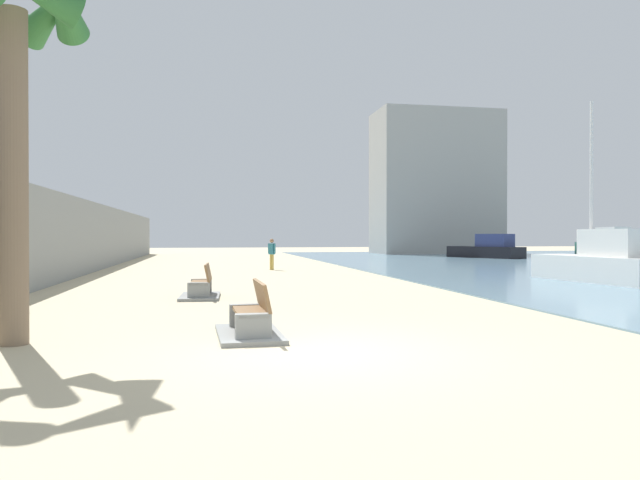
{
  "coord_description": "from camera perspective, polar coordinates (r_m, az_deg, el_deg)",
  "views": [
    {
      "loc": [
        -1.71,
        -8.89,
        1.8
      ],
      "look_at": [
        2.8,
        14.49,
        1.61
      ],
      "focal_mm": 33.12,
      "sensor_mm": 36.0,
      "label": 1
    }
  ],
  "objects": [
    {
      "name": "ground_plane",
      "position": [
        27.0,
        -7.27,
        -3.37
      ],
      "size": [
        120.0,
        120.0,
        0.0
      ],
      "primitive_type": "plane",
      "color": "#C6B793"
    },
    {
      "name": "seawall",
      "position": [
        27.5,
        -23.06,
        0.24
      ],
      "size": [
        0.8,
        64.0,
        3.43
      ],
      "primitive_type": "cube",
      "color": "gray",
      "rests_on": "ground"
    },
    {
      "name": "palm_tree",
      "position": [
        11.38,
        -27.66,
        16.09
      ],
      "size": [
        2.73,
        2.8,
        6.42
      ],
      "color": "#7A6651",
      "rests_on": "ground"
    },
    {
      "name": "bench_near",
      "position": [
        10.7,
        -6.72,
        -7.98
      ],
      "size": [
        1.16,
        2.13,
        0.98
      ],
      "color": "gray",
      "rests_on": "ground"
    },
    {
      "name": "bench_far",
      "position": [
        17.42,
        -11.42,
        -4.72
      ],
      "size": [
        1.2,
        2.15,
        0.98
      ],
      "color": "gray",
      "rests_on": "ground"
    },
    {
      "name": "person_walking",
      "position": [
        30.79,
        -4.68,
        -1.14
      ],
      "size": [
        0.36,
        0.44,
        1.63
      ],
      "color": "gold",
      "rests_on": "ground"
    },
    {
      "name": "boat_far_left",
      "position": [
        24.62,
        25.47,
        -1.94
      ],
      "size": [
        2.17,
        5.84,
        6.92
      ],
      "color": "white",
      "rests_on": "water_bay"
    },
    {
      "name": "boat_outer",
      "position": [
        54.15,
        26.03,
        -0.51
      ],
      "size": [
        2.72,
        6.67,
        2.44
      ],
      "color": "#337060",
      "rests_on": "water_bay"
    },
    {
      "name": "boat_nearest",
      "position": [
        48.25,
        15.87,
        -0.84
      ],
      "size": [
        4.41,
        6.48,
        1.87
      ],
      "color": "black",
      "rests_on": "water_bay"
    },
    {
      "name": "pedestrian_sign",
      "position": [
        16.77,
        -28.18,
        -0.54
      ],
      "size": [
        0.85,
        0.08,
        2.45
      ],
      "color": "slate",
      "rests_on": "ground"
    },
    {
      "name": "harbor_building",
      "position": [
        59.44,
        11.13,
        5.41
      ],
      "size": [
        12.0,
        6.0,
        13.89
      ],
      "primitive_type": "cube",
      "color": "#9E9E99",
      "rests_on": "ground"
    }
  ]
}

